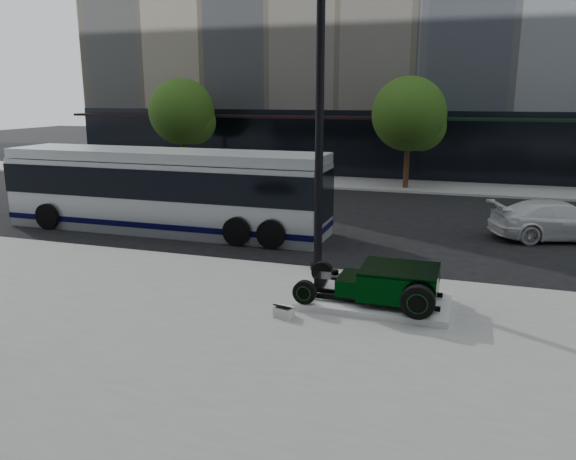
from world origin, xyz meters
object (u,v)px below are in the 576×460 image
(lamppost, at_px, (319,146))
(white_sedan, at_px, (559,220))
(hot_rod, at_px, (390,283))
(transit_bus, at_px, (165,190))

(lamppost, height_order, white_sedan, lamppost)
(hot_rod, height_order, white_sedan, white_sedan)
(lamppost, xyz_separation_m, transit_bus, (-6.70, 3.36, -2.05))
(lamppost, bearing_deg, hot_rod, -44.27)
(transit_bus, relative_size, white_sedan, 2.64)
(hot_rod, relative_size, lamppost, 0.44)
(hot_rod, bearing_deg, lamppost, 135.73)
(transit_bus, xyz_separation_m, white_sedan, (13.57, 2.91, -0.82))
(lamppost, bearing_deg, transit_bus, 153.33)
(transit_bus, distance_m, white_sedan, 13.90)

